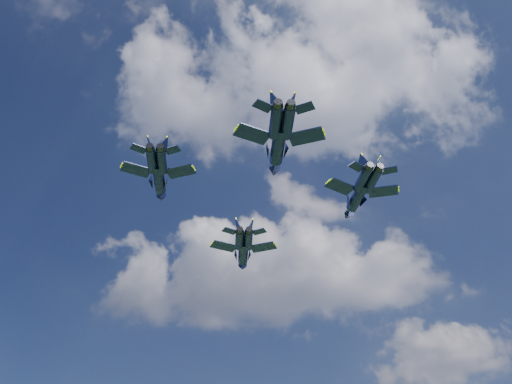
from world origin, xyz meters
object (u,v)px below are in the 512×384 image
object	(u,v)px
jet_lead	(243,253)
jet_left	(159,180)
jet_slot	(278,147)
jet_right	(357,198)

from	to	relation	value
jet_lead	jet_left	world-z (taller)	jet_left
jet_left	jet_slot	world-z (taller)	jet_left
jet_lead	jet_right	xyz separation A→B (m)	(22.95, -13.04, 1.29)
jet_slot	jet_lead	bearing A→B (deg)	96.69
jet_right	jet_slot	world-z (taller)	jet_right
jet_lead	jet_left	xyz separation A→B (m)	(-9.90, -23.03, 2.35)
jet_left	jet_right	xyz separation A→B (m)	(32.85, 9.99, -1.07)
jet_lead	jet_right	distance (m)	26.43
jet_right	jet_slot	distance (m)	20.47
jet_lead	jet_left	bearing A→B (deg)	-126.36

